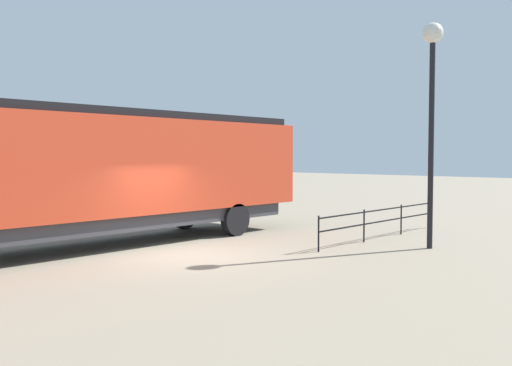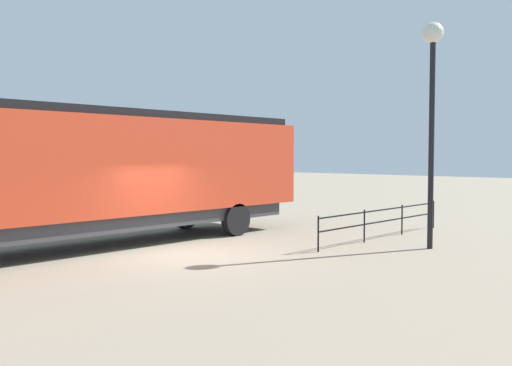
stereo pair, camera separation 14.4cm
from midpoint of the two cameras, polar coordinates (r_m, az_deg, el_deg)
The scene contains 4 objects.
ground_plane at distance 15.44m, azimuth -7.34°, elevation -7.37°, with size 120.00×120.00×0.00m, color gray.
locomotive at distance 17.05m, azimuth -16.81°, elevation 1.26°, with size 3.02×16.11×4.08m.
lamp_post at distance 17.11m, azimuth 17.40°, elevation 9.97°, with size 0.59×0.59×6.56m.
platform_fence at distance 18.79m, azimuth 12.75°, elevation -3.48°, with size 0.05×7.22×1.03m.
Camera 1 is at (11.64, -9.77, 2.73)m, focal length 38.96 mm.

